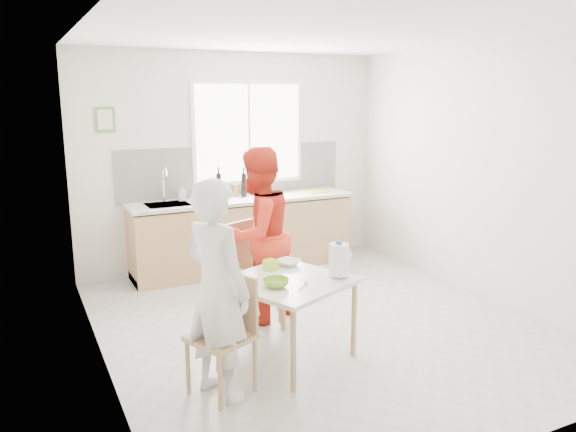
# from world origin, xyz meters

# --- Properties ---
(ground) EXTENTS (4.50, 4.50, 0.00)m
(ground) POSITION_xyz_m (0.00, 0.00, 0.00)
(ground) COLOR #B7B7B2
(ground) RESTS_ON ground
(room_shell) EXTENTS (4.50, 4.50, 4.50)m
(room_shell) POSITION_xyz_m (0.00, 0.00, 1.64)
(room_shell) COLOR silver
(room_shell) RESTS_ON ground
(window) EXTENTS (1.50, 0.06, 1.30)m
(window) POSITION_xyz_m (0.20, 2.23, 1.70)
(window) COLOR white
(window) RESTS_ON room_shell
(backsplash) EXTENTS (3.00, 0.02, 0.65)m
(backsplash) POSITION_xyz_m (0.00, 2.24, 1.23)
(backsplash) COLOR white
(backsplash) RESTS_ON room_shell
(picture_frame) EXTENTS (0.22, 0.03, 0.28)m
(picture_frame) POSITION_xyz_m (-1.55, 2.23, 1.90)
(picture_frame) COLOR #4E9343
(picture_frame) RESTS_ON room_shell
(kitchen_counter) EXTENTS (2.84, 0.64, 1.37)m
(kitchen_counter) POSITION_xyz_m (-0.00, 1.95, 0.42)
(kitchen_counter) COLOR tan
(kitchen_counter) RESTS_ON ground
(dining_table) EXTENTS (1.18, 1.18, 0.69)m
(dining_table) POSITION_xyz_m (-0.60, -0.52, 0.62)
(dining_table) COLOR silver
(dining_table) RESTS_ON ground
(chair_left) EXTENTS (0.53, 0.53, 0.88)m
(chair_left) POSITION_xyz_m (-1.23, -0.79, 0.49)
(chair_left) COLOR tan
(chair_left) RESTS_ON ground
(chair_far) EXTENTS (0.59, 0.59, 0.97)m
(chair_far) POSITION_xyz_m (-0.60, 0.37, 0.54)
(chair_far) COLOR tan
(chair_far) RESTS_ON ground
(person_white) EXTENTS (0.59, 0.69, 1.62)m
(person_white) POSITION_xyz_m (-1.31, -0.82, 0.81)
(person_white) COLOR white
(person_white) RESTS_ON ground
(person_red) EXTENTS (1.01, 0.91, 1.70)m
(person_red) POSITION_xyz_m (-0.49, 0.36, 0.85)
(person_red) COLOR red
(person_red) RESTS_ON ground
(bowl_green) EXTENTS (0.27, 0.27, 0.07)m
(bowl_green) POSITION_xyz_m (-0.77, -0.65, 0.72)
(bowl_green) COLOR #7AB429
(bowl_green) RESTS_ON dining_table
(bowl_white) EXTENTS (0.27, 0.27, 0.05)m
(bowl_white) POSITION_xyz_m (-0.42, -0.17, 0.72)
(bowl_white) COLOR white
(bowl_white) RESTS_ON dining_table
(milk_jug) EXTENTS (0.23, 0.16, 0.29)m
(milk_jug) POSITION_xyz_m (-0.19, -0.65, 0.85)
(milk_jug) COLOR white
(milk_jug) RESTS_ON dining_table
(green_box) EXTENTS (0.13, 0.13, 0.09)m
(green_box) POSITION_xyz_m (-0.62, -0.22, 0.74)
(green_box) COLOR #AAD330
(green_box) RESTS_ON dining_table
(spoon) EXTENTS (0.13, 0.12, 0.01)m
(spoon) POSITION_xyz_m (-0.59, -0.76, 0.70)
(spoon) COLOR #A5A5AA
(spoon) RESTS_ON dining_table
(cutting_board) EXTENTS (0.38, 0.30, 0.01)m
(cutting_board) POSITION_xyz_m (1.03, 1.95, 0.93)
(cutting_board) COLOR #A8CA2E
(cutting_board) RESTS_ON kitchen_counter
(wine_bottle_a) EXTENTS (0.07, 0.07, 0.32)m
(wine_bottle_a) POSITION_xyz_m (-0.28, 2.04, 1.08)
(wine_bottle_a) COLOR black
(wine_bottle_a) RESTS_ON kitchen_counter
(wine_bottle_b) EXTENTS (0.07, 0.07, 0.30)m
(wine_bottle_b) POSITION_xyz_m (0.04, 2.02, 1.07)
(wine_bottle_b) COLOR black
(wine_bottle_b) RESTS_ON kitchen_counter
(jar_amber) EXTENTS (0.06, 0.06, 0.16)m
(jar_amber) POSITION_xyz_m (-0.05, 2.06, 1.00)
(jar_amber) COLOR #8B5F1E
(jar_amber) RESTS_ON kitchen_counter
(soap_bottle) EXTENTS (0.10, 0.10, 0.19)m
(soap_bottle) POSITION_xyz_m (-0.73, 2.10, 1.01)
(soap_bottle) COLOR #999999
(soap_bottle) RESTS_ON kitchen_counter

